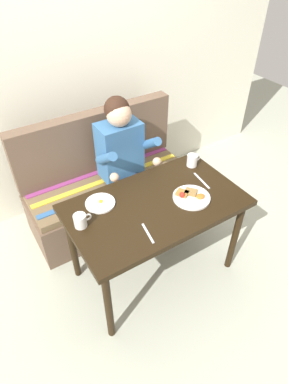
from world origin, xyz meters
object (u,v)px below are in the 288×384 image
Objects in this scene: coffee_mug_second at (81,220)px; knife at (202,181)px; person at (124,156)px; coffee_mug at (192,160)px; couch at (108,188)px; fork at (148,233)px; table at (156,212)px; plate_breakfast at (191,196)px; plate_eggs at (100,203)px.

knife is at bearing -3.09° from coffee_mug_second.
coffee_mug is (0.39, -0.37, 0.04)m from person.
fork is at bearing -101.37° from couch.
person is at bearing 81.52° from table.
plate_breakfast is at bearing 25.48° from fork.
plate_eggs is 0.80m from coffee_mug.
knife is at bearing 29.42° from plate_breakfast.
person is 0.84m from fork.
couch is at bearing 116.70° from person.
coffee_mug_second is (-0.99, -0.14, -0.00)m from coffee_mug.
couch is 0.86m from coffee_mug.
couch is 7.20× the size of knife.
couch reaches higher than coffee_mug_second.
plate_eggs is 1.18× the size of fork.
knife is (0.61, 0.23, 0.00)m from fork.
table is 0.60m from person.
table is 0.54m from coffee_mug.
coffee_mug_second is (-0.51, -0.69, 0.45)m from couch.
couch reaches higher than knife.
table is 0.53m from coffee_mug_second.
plate_eggs reaches higher than table.
couch is (0.00, 0.76, -0.32)m from table.
fork is (-0.43, -0.12, -0.01)m from plate_breakfast.
plate_eggs is at bearing 149.26° from table.
plate_eggs is 0.76m from knife.
table is at bearing -8.12° from coffee_mug_second.
table is 7.06× the size of fork.
table is at bearing 55.93° from fork.
knife is at bearing -60.62° from couch.
table is at bearing 160.21° from plate_breakfast.
knife is (0.42, -0.74, 0.40)m from couch.
couch is 12.20× the size of coffee_mug_second.
plate_breakfast is 0.44m from fork.
plate_eggs is (-0.55, 0.27, -0.00)m from plate_breakfast.
person is at bearing 79.97° from fork.
coffee_mug is at bearing 1.74° from plate_eggs.
coffee_mug_second is (-0.19, -0.12, 0.04)m from plate_eggs.
coffee_mug is at bearing 50.07° from plate_breakfast.
couch is at bearing 131.13° from coffee_mug.
coffee_mug_second reaches higher than table.
plate_breakfast is at bearing -129.93° from coffee_mug.
couch is at bearing 90.00° from table.
table is 0.43m from knife.
plate_breakfast is (0.23, -0.85, 0.41)m from couch.
plate_breakfast is 0.62m from plate_eggs.
person is 0.79m from coffee_mug_second.
person is 10.27× the size of coffee_mug_second.
plate_eggs is (-0.32, 0.19, 0.09)m from table.
person reaches higher than table.
knife is at bearing -107.91° from coffee_mug.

